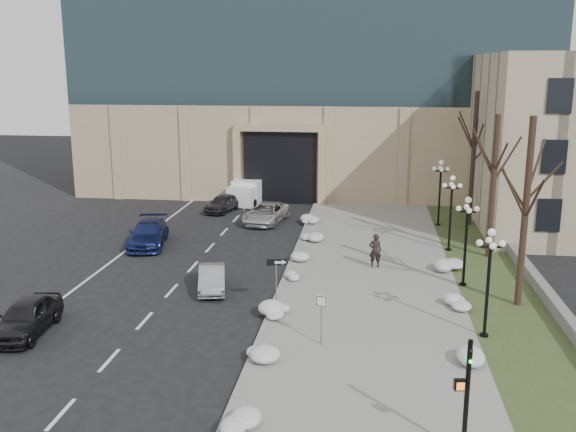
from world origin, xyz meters
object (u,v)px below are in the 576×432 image
(lamppost_b, at_px, (466,229))
(one_way_sign, at_px, (279,268))
(lamppost_c, at_px, (451,203))
(lamppost_a, at_px, (489,268))
(car_a, at_px, (27,317))
(traffic_signal, at_px, (465,400))
(lamppost_d, at_px, (440,184))
(car_c, at_px, (148,234))
(car_d, at_px, (266,213))
(box_truck, at_px, (251,190))
(keep_sign, at_px, (321,309))
(car_e, at_px, (223,203))
(car_b, at_px, (212,278))
(pedestrian, at_px, (375,250))

(lamppost_b, bearing_deg, one_way_sign, -154.47)
(one_way_sign, relative_size, lamppost_c, 0.51)
(lamppost_a, bearing_deg, car_a, -174.24)
(traffic_signal, xyz_separation_m, lamppost_d, (2.05, 28.17, 1.26))
(car_a, distance_m, lamppost_a, 19.51)
(car_a, xyz_separation_m, car_c, (0.46, 13.97, 0.01))
(car_d, bearing_deg, one_way_sign, -69.52)
(box_truck, height_order, keep_sign, keep_sign)
(car_d, xyz_separation_m, box_truck, (-2.47, 7.28, 0.24))
(car_e, height_order, one_way_sign, one_way_sign)
(car_d, height_order, keep_sign, keep_sign)
(traffic_signal, xyz_separation_m, lamppost_a, (2.05, 8.67, 1.26))
(car_c, distance_m, car_d, 9.54)
(car_d, relative_size, car_e, 1.28)
(car_b, distance_m, pedestrian, 9.43)
(car_b, bearing_deg, one_way_sign, -43.08)
(car_b, height_order, traffic_signal, traffic_signal)
(keep_sign, height_order, lamppost_b, lamppost_b)
(traffic_signal, bearing_deg, car_d, 101.77)
(traffic_signal, bearing_deg, car_b, 120.75)
(one_way_sign, height_order, keep_sign, one_way_sign)
(car_c, xyz_separation_m, traffic_signal, (16.75, -20.69, 1.04))
(pedestrian, bearing_deg, box_truck, -66.73)
(car_c, bearing_deg, lamppost_c, -7.67)
(keep_sign, bearing_deg, lamppost_b, 60.58)
(lamppost_c, distance_m, lamppost_d, 6.50)
(car_c, height_order, lamppost_c, lamppost_c)
(car_b, relative_size, car_d, 0.73)
(car_b, xyz_separation_m, box_truck, (-2.05, 21.94, 0.34))
(car_c, bearing_deg, lamppost_b, -27.01)
(car_a, relative_size, pedestrian, 2.31)
(lamppost_c, bearing_deg, lamppost_b, -90.00)
(pedestrian, bearing_deg, car_a, 29.07)
(car_d, xyz_separation_m, pedestrian, (7.83, -10.10, 0.37))
(car_a, height_order, car_b, car_a)
(car_d, relative_size, lamppost_b, 1.08)
(keep_sign, distance_m, lamppost_c, 16.26)
(box_truck, height_order, lamppost_b, lamppost_b)
(box_truck, xyz_separation_m, keep_sign, (8.10, -28.06, 0.67))
(lamppost_b, bearing_deg, car_d, 134.56)
(box_truck, xyz_separation_m, one_way_sign, (5.84, -24.12, 1.06))
(one_way_sign, distance_m, keep_sign, 4.56)
(pedestrian, bearing_deg, one_way_sign, 49.11)
(car_e, relative_size, pedestrian, 2.08)
(car_b, bearing_deg, car_e, 88.18)
(traffic_signal, height_order, lamppost_b, lamppost_b)
(car_a, xyz_separation_m, lamppost_d, (19.27, 21.44, 2.31))
(traffic_signal, bearing_deg, lamppost_a, 68.06)
(car_e, bearing_deg, box_truck, 84.78)
(one_way_sign, bearing_deg, car_c, 123.47)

